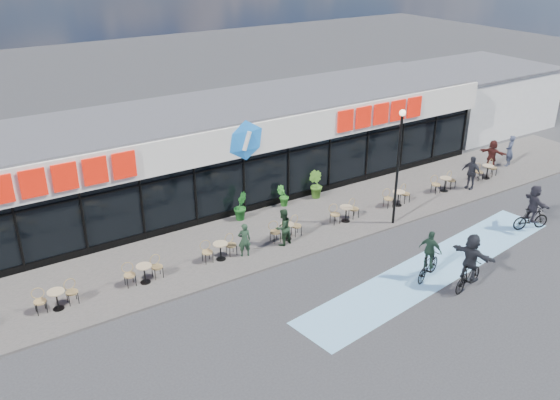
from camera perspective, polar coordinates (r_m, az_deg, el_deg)
name	(u,v)px	position (r m, az deg, el deg)	size (l,w,h in m)	color
ground	(333,280)	(23.37, 5.15, -7.64)	(120.00, 120.00, 0.00)	#28282B
sidewalk	(272,233)	(26.55, -0.75, -3.23)	(44.00, 5.00, 0.10)	#534D49
bike_lane	(435,268)	(24.84, 14.68, -6.31)	(14.00, 2.20, 0.01)	#6EA8D1
building	(215,151)	(30.00, -6.29, 4.74)	(30.60, 6.57, 4.75)	black
neighbour_building	(475,96)	(43.47, 18.22, 9.50)	(9.20, 7.20, 4.11)	silver
lamp_post	(399,158)	(26.62, 11.34, 3.97)	(0.28, 0.28, 5.37)	black
bistro_set_1	(56,297)	(22.71, -20.74, -8.71)	(1.54, 0.62, 0.90)	tan
bistro_set_2	(144,271)	(23.35, -12.99, -6.67)	(1.54, 0.62, 0.90)	tan
bistro_set_3	(220,249)	(24.40, -5.84, -4.67)	(1.54, 0.62, 0.90)	tan
bistro_set_4	(286,229)	(25.82, 0.58, -2.80)	(1.54, 0.62, 0.90)	tan
bistro_set_5	(345,212)	(27.56, 6.25, -1.11)	(1.54, 0.62, 0.90)	tan
bistro_set_6	(397,196)	(29.55, 11.20, 0.37)	(1.54, 0.62, 0.90)	tan
bistro_set_7	(444,182)	(31.75, 15.49, 1.65)	(1.54, 0.62, 0.90)	tan
bistro_set_8	(486,170)	(34.12, 19.21, 2.76)	(1.54, 0.62, 0.90)	tan
potted_plant_left	(240,206)	(27.54, -3.85, -0.59)	(0.72, 0.58, 1.30)	#17511A
potted_plant_mid	(283,196)	(28.84, 0.28, 0.39)	(0.57, 0.46, 1.04)	#256B1E
potted_plant_right	(315,185)	(29.79, 3.42, 1.49)	(0.75, 0.60, 1.36)	#3B6A1E
patron_left	(244,240)	(24.38, -3.45, -3.84)	(0.54, 0.35, 1.48)	#1A301F
patron_right	(283,227)	(25.17, 0.28, -2.63)	(0.80, 0.62, 1.64)	black
pedestrian_a	(471,172)	(32.26, 17.92, 2.55)	(1.05, 0.44, 1.79)	black
pedestrian_b	(492,154)	(35.59, 19.75, 4.19)	(1.52, 0.48, 1.64)	#3C1715
pedestrian_c	(510,151)	(36.23, 21.23, 4.44)	(0.65, 0.43, 1.80)	#333A4F
cyclist_a	(429,260)	(23.69, 14.15, -5.63)	(1.84, 1.08, 2.03)	black
cyclist_b	(533,209)	(28.92, 23.15, -0.83)	(1.82, 1.66, 2.16)	black
cyclist_c	(470,264)	(23.31, 17.84, -5.89)	(1.90, 1.79, 2.30)	black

